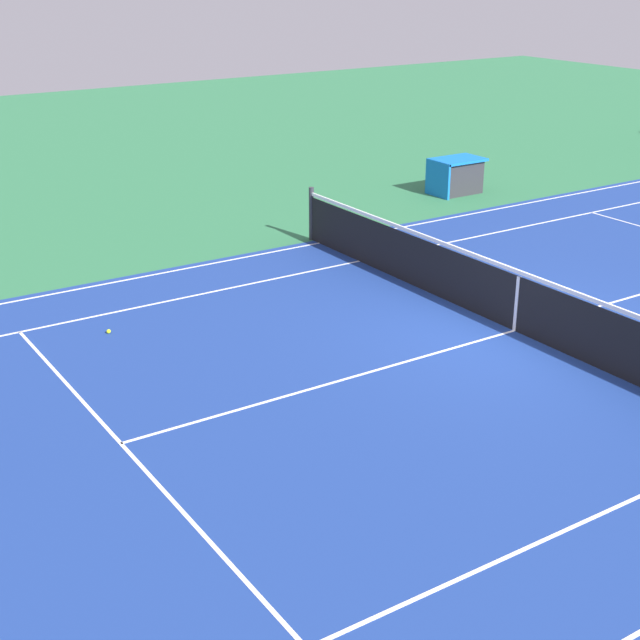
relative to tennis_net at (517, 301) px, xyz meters
name	(u,v)px	position (x,y,z in m)	size (l,w,h in m)	color
ground_plane	(515,331)	(0.00, 0.00, -0.49)	(60.00, 60.00, 0.00)	#2D7247
court_slab	(515,331)	(0.00, 0.00, -0.49)	(24.20, 11.40, 0.00)	navy
court_line_markings	(515,330)	(0.00, 0.00, -0.49)	(23.85, 11.05, 0.01)	white
tennis_net	(517,301)	(0.00, 0.00, 0.00)	(0.10, 11.70, 1.08)	#2D2D33
tennis_ball	(109,331)	(5.27, -3.32, -0.46)	(0.07, 0.07, 0.07)	#CCE01E
equipment_cart_tarped	(456,176)	(-5.01, -7.16, -0.05)	(1.25, 0.84, 0.85)	#2D2D33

